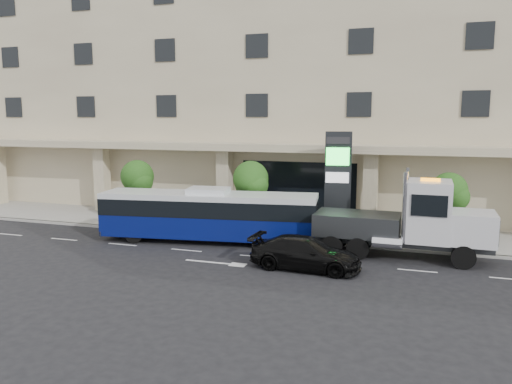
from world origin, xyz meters
TOP-DOWN VIEW (x-y plane):
  - ground at (0.00, 0.00)m, footprint 120.00×120.00m
  - sidewalk at (0.00, 5.00)m, footprint 120.00×6.00m
  - curb at (0.00, 2.00)m, footprint 120.00×0.30m
  - convention_center at (-0.00, 15.42)m, footprint 60.00×17.60m
  - tree_left at (-9.97, 3.59)m, footprint 2.27×2.20m
  - tree_mid at (-1.97, 3.59)m, footprint 2.28×2.20m
  - tree_right at (9.53, 3.59)m, footprint 2.10×2.00m
  - city_bus at (-3.59, 0.67)m, footprint 12.74×4.27m
  - tow_truck at (7.55, 0.62)m, footprint 10.03×2.70m
  - black_sedan at (2.88, -2.80)m, footprint 5.42×2.46m
  - signage_pylon at (3.33, 4.01)m, footprint 1.60×0.76m

SIDE VIEW (x-z plane):
  - ground at x=0.00m, z-range 0.00..0.00m
  - sidewalk at x=0.00m, z-range 0.00..0.15m
  - curb at x=0.00m, z-range 0.00..0.15m
  - black_sedan at x=2.88m, z-range 0.00..1.54m
  - city_bus at x=-3.59m, z-range 0.03..3.20m
  - tow_truck at x=7.55m, z-range -0.40..4.16m
  - tree_right at x=9.53m, z-range 1.01..5.06m
  - tree_left at x=-9.97m, z-range 1.00..5.22m
  - tree_mid at x=-1.97m, z-range 1.07..5.45m
  - signage_pylon at x=3.33m, z-range 0.20..6.40m
  - convention_center at x=0.00m, z-range -0.03..19.97m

